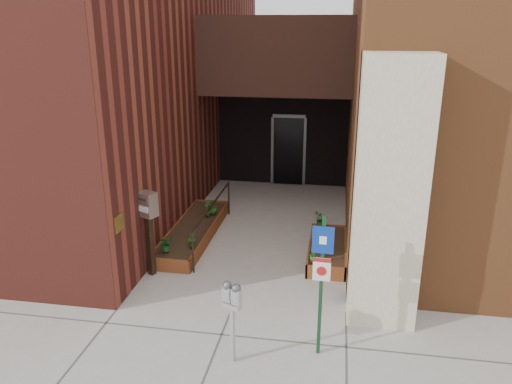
% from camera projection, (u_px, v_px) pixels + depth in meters
% --- Properties ---
extents(ground, '(80.00, 80.00, 0.00)m').
position_uv_depth(ground, '(234.00, 303.00, 9.02)').
color(ground, '#9E9991').
rests_on(ground, ground).
extents(architecture, '(20.00, 14.60, 10.00)m').
position_uv_depth(architecture, '(276.00, 17.00, 13.90)').
color(architecture, maroon).
rests_on(architecture, ground).
extents(planter_left, '(0.90, 3.60, 0.30)m').
position_uv_depth(planter_left, '(194.00, 232.00, 11.75)').
color(planter_left, brown).
rests_on(planter_left, ground).
extents(planter_right, '(0.80, 2.20, 0.30)m').
position_uv_depth(planter_right, '(327.00, 251.00, 10.79)').
color(planter_right, brown).
rests_on(planter_right, ground).
extents(handrail, '(0.04, 3.34, 0.90)m').
position_uv_depth(handrail, '(213.00, 210.00, 11.43)').
color(handrail, black).
rests_on(handrail, ground).
extents(parking_meter, '(0.30, 0.20, 1.31)m').
position_uv_depth(parking_meter, '(232.00, 301.00, 7.14)').
color(parking_meter, '#ADAEB0').
rests_on(parking_meter, ground).
extents(sign_post, '(0.31, 0.08, 2.26)m').
position_uv_depth(sign_post, '(322.00, 272.00, 7.20)').
color(sign_post, '#13361E').
rests_on(sign_post, ground).
extents(payment_dropbox, '(0.42, 0.37, 1.74)m').
position_uv_depth(payment_dropbox, '(148.00, 216.00, 9.66)').
color(payment_dropbox, black).
rests_on(payment_dropbox, ground).
extents(shrub_left_a, '(0.43, 0.43, 0.34)m').
position_uv_depth(shrub_left_a, '(166.00, 243.00, 10.34)').
color(shrub_left_a, '#164F18').
rests_on(shrub_left_a, planter_left).
extents(shrub_left_b, '(0.24, 0.24, 0.36)m').
position_uv_depth(shrub_left_b, '(192.00, 238.00, 10.57)').
color(shrub_left_b, '#1B5819').
rests_on(shrub_left_b, planter_left).
extents(shrub_left_c, '(0.25, 0.25, 0.37)m').
position_uv_depth(shrub_left_c, '(213.00, 207.00, 12.38)').
color(shrub_left_c, '#1F5518').
rests_on(shrub_left_c, planter_left).
extents(shrub_left_d, '(0.29, 0.29, 0.39)m').
position_uv_depth(shrub_left_d, '(208.00, 209.00, 12.21)').
color(shrub_left_d, '#245D1A').
rests_on(shrub_left_d, planter_left).
extents(shrub_right_a, '(0.24, 0.24, 0.31)m').
position_uv_depth(shrub_right_a, '(314.00, 254.00, 9.88)').
color(shrub_right_a, '#1C631D').
rests_on(shrub_right_a, planter_right).
extents(shrub_right_b, '(0.22, 0.22, 0.31)m').
position_uv_depth(shrub_right_b, '(318.00, 239.00, 10.56)').
color(shrub_right_b, '#18561A').
rests_on(shrub_right_b, planter_right).
extents(shrub_right_c, '(0.41, 0.41, 0.36)m').
position_uv_depth(shrub_right_c, '(321.00, 220.00, 11.54)').
color(shrub_right_c, '#1A5B1D').
rests_on(shrub_right_c, planter_right).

